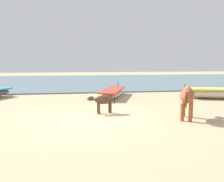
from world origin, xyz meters
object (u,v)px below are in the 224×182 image
object	(u,v)px
fishing_boat_1	(221,93)
calf_far_dark	(103,100)
fishing_boat_0	(113,93)
cow_adult_rust	(187,97)

from	to	relation	value
fishing_boat_1	calf_far_dark	world-z (taller)	fishing_boat_1
fishing_boat_0	cow_adult_rust	distance (m)	5.70
fishing_boat_1	fishing_boat_0	bearing A→B (deg)	1.76
calf_far_dark	cow_adult_rust	bearing A→B (deg)	144.77
fishing_boat_1	calf_far_dark	bearing A→B (deg)	40.35
calf_far_dark	fishing_boat_1	bearing A→B (deg)	-164.80
fishing_boat_0	cow_adult_rust	xyz separation A→B (m)	(1.46, -5.48, 0.49)
fishing_boat_1	cow_adult_rust	bearing A→B (deg)	63.97
fishing_boat_1	calf_far_dark	xyz separation A→B (m)	(-6.34, -2.67, 0.19)
cow_adult_rust	calf_far_dark	distance (m)	2.88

